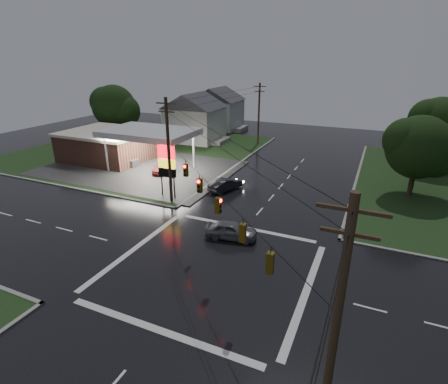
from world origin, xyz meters
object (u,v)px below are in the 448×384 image
at_px(utility_pole_nw, 169,150).
at_px(tree_nw_behind, 115,107).
at_px(tree_ne_far, 440,125).
at_px(utility_pole_n, 259,113).
at_px(car_crossing, 231,230).
at_px(car_pump, 163,167).
at_px(gas_station, 114,144).
at_px(tree_ne_near, 420,148).
at_px(utility_pole_se, 335,331).
at_px(house_far, 218,108).
at_px(pylon_sign, 167,163).
at_px(house_near, 195,117).
at_px(car_north, 225,184).

relative_size(utility_pole_nw, tree_nw_behind, 1.10).
bearing_deg(tree_ne_far, utility_pole_n, 171.45).
height_order(car_crossing, car_pump, car_crossing).
relative_size(gas_station, tree_ne_near, 2.92).
relative_size(utility_pole_n, tree_ne_near, 1.17).
xyz_separation_m(gas_station, utility_pole_se, (35.18, -29.20, 3.17)).
distance_m(utility_pole_n, tree_ne_near, 28.55).
bearing_deg(tree_ne_far, house_far, 160.29).
xyz_separation_m(utility_pole_nw, tree_ne_far, (26.65, 24.49, 0.46)).
xyz_separation_m(gas_station, pylon_sign, (15.18, -9.20, 1.46)).
bearing_deg(house_far, utility_pole_nw, -72.08).
distance_m(gas_station, tree_ne_near, 40.00).
height_order(utility_pole_nw, house_near, utility_pole_nw).
bearing_deg(utility_pole_se, pylon_sign, 135.00).
xyz_separation_m(utility_pole_se, house_near, (-30.45, 45.50, -1.32)).
bearing_deg(utility_pole_nw, utility_pole_se, -45.00).
bearing_deg(utility_pole_nw, gas_station, 147.77).
height_order(utility_pole_se, house_near, utility_pole_se).
height_order(utility_pole_n, tree_nw_behind, utility_pole_n).
xyz_separation_m(house_far, tree_nw_behind, (-11.89, -18.01, 1.77)).
xyz_separation_m(tree_ne_near, tree_ne_far, (3.01, 12.00, 0.62)).
height_order(utility_pole_nw, car_north, utility_pole_nw).
bearing_deg(tree_ne_near, utility_pole_n, 145.90).
xyz_separation_m(utility_pole_n, tree_nw_behind, (-24.34, -8.01, 0.71)).
relative_size(tree_ne_near, car_pump, 1.78).
distance_m(tree_ne_near, car_pump, 30.94).
height_order(utility_pole_nw, utility_pole_se, same).
xyz_separation_m(car_north, car_pump, (-10.56, 2.90, 0.01)).
relative_size(pylon_sign, tree_ne_far, 0.61).
xyz_separation_m(utility_pole_nw, car_pump, (-6.65, 8.40, -4.99)).
bearing_deg(house_far, car_crossing, -63.61).
bearing_deg(tree_ne_far, pylon_sign, -139.65).
xyz_separation_m(utility_pole_n, house_near, (-11.45, -2.00, -1.06)).
xyz_separation_m(gas_station, utility_pole_n, (16.18, 18.30, 2.92)).
distance_m(pylon_sign, tree_ne_far, 36.35).
relative_size(utility_pole_n, car_pump, 2.08).
distance_m(pylon_sign, house_near, 27.56).
height_order(tree_ne_near, car_pump, tree_ne_near).
relative_size(utility_pole_n, house_far, 0.95).
xyz_separation_m(pylon_sign, tree_ne_near, (24.64, 11.49, 1.55)).
bearing_deg(car_north, pylon_sign, 64.39).
relative_size(tree_ne_far, car_north, 2.22).
height_order(utility_pole_n, tree_ne_near, utility_pole_n).
bearing_deg(gas_station, utility_pole_n, 48.53).
bearing_deg(gas_station, utility_pole_nw, -32.23).
xyz_separation_m(utility_pole_nw, utility_pole_se, (19.00, -19.00, 0.00)).
height_order(utility_pole_n, house_far, utility_pole_n).
bearing_deg(utility_pole_se, utility_pole_n, 111.80).
height_order(tree_ne_far, car_north, tree_ne_far).
relative_size(pylon_sign, car_north, 1.36).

